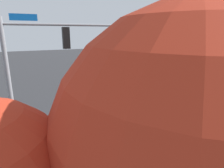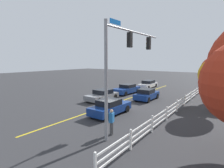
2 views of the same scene
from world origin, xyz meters
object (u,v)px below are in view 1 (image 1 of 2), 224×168
Objects in this scene: car_3 at (86,116)px; car_4 at (168,101)px; car_0 at (157,87)px; pedestrian at (37,142)px; car_1 at (112,93)px; car_2 at (204,81)px; tree_0 at (184,140)px.

car_3 reaches higher than car_4.
car_0 is 10.12m from car_3.
car_0 is 14.35m from pedestrian.
pedestrian reaches higher than car_4.
car_2 is at bearing -179.35° from car_1.
car_3 is 2.57× the size of pedestrian.
car_2 is at bearing -141.68° from tree_0.
tree_0 reaches higher than car_0.
pedestrian reaches higher than car_0.
car_3 is at bearing 25.32° from car_0.
car_0 is 0.98× the size of car_2.
car_3 is 4.34m from pedestrian.
car_0 is 17.74m from tree_0.
car_2 is at bearing -178.80° from car_0.
car_0 is 4.48m from car_4.
pedestrian is at bearing -72.05° from tree_0.
car_1 is at bearing 47.00° from car_3.
car_4 is at bearing 0.13° from car_3.
tree_0 is (10.41, 13.83, 3.86)m from car_0.
car_0 is at bearing 23.64° from car_3.
car_3 reaches higher than car_2.
tree_0 is at bearing -131.09° from car_4.
pedestrian is (10.77, 2.51, 0.27)m from car_4.
car_4 is (-3.38, 4.21, 0.02)m from car_1.
car_2 is 0.68× the size of tree_0.
car_0 is at bearing -126.96° from tree_0.
tree_0 reaches higher than car_3.
car_3 is (16.20, 3.68, 0.03)m from car_2.
car_2 is 1.10× the size of car_3.
car_2 is (-12.24, 0.40, 0.00)m from car_1.
car_4 is (8.86, 3.81, 0.02)m from car_2.
pedestrian reaches higher than car_1.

